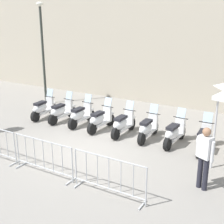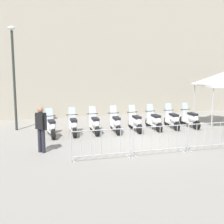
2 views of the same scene
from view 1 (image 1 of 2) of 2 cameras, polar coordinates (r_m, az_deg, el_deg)
The scene contains 13 objects.
ground_plane at distance 10.73m, azimuth -5.27°, elevation -6.95°, with size 120.00×120.00×0.00m, color gray.
motorcycle_0 at distance 14.08m, azimuth -12.72°, elevation 0.66°, with size 0.73×1.70×1.24m.
motorcycle_1 at distance 13.47m, azimuth -9.42°, elevation 0.09°, with size 0.62×1.72×1.24m.
motorcycle_2 at distance 12.87m, azimuth -5.86°, elevation -0.58°, with size 0.64×1.72×1.24m.
motorcycle_3 at distance 12.27m, azimuth -2.22°, elevation -1.41°, with size 0.60×1.72×1.24m.
motorcycle_4 at distance 11.79m, azimuth 2.01°, elevation -2.21°, with size 0.65×1.72×1.24m.
motorcycle_5 at distance 11.41m, azimuth 6.66°, elevation -3.00°, with size 0.69×1.71×1.24m.
motorcycle_6 at distance 11.10m, azimuth 11.49°, elevation -3.85°, with size 0.60×1.72×1.24m.
motorcycle_7 at distance 10.81m, azimuth 16.59°, elevation -4.82°, with size 0.73×1.70×1.24m.
barrier_segment_1 at distance 9.14m, azimuth -12.60°, elevation -8.22°, with size 2.07×0.79×1.07m.
barrier_segment_2 at distance 7.94m, azimuth -0.59°, elevation -11.91°, with size 2.07×0.79×1.07m.
street_lamp at distance 16.03m, azimuth -12.82°, elevation 12.36°, with size 0.36×0.36×5.07m.
officer_mid_plaza at distance 8.36m, azimuth 16.82°, elevation -7.64°, with size 0.54×0.30×1.73m.
Camera 1 is at (7.12, -6.69, 4.42)m, focal length 49.19 mm.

